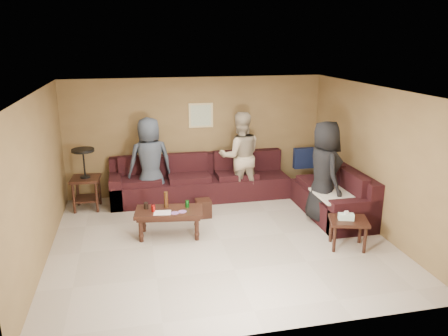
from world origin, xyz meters
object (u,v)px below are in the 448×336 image
end_table_left (85,178)px  sectional_sofa (244,189)px  side_table_right (348,223)px  person_right (324,172)px  person_left (150,162)px  person_middle (240,156)px  waste_bin (203,208)px  coffee_table (169,214)px

end_table_left → sectional_sofa: bearing=-7.6°
side_table_right → person_right: size_ratio=0.38×
sectional_sofa → person_right: size_ratio=2.48×
person_left → person_middle: bearing=167.3°
sectional_sofa → person_right: (1.21, -1.09, 0.61)m
person_middle → side_table_right: bearing=116.6°
side_table_right → person_right: bearing=86.6°
end_table_left → waste_bin: end_table_left is taller
person_middle → person_right: 1.88m
sectional_sofa → end_table_left: size_ratio=3.79×
end_table_left → person_middle: person_middle is taller
coffee_table → person_right: 2.89m
sectional_sofa → person_left: size_ratio=2.58×
coffee_table → person_middle: bearing=43.1°
sectional_sofa → person_middle: person_middle is taller
coffee_table → person_left: 1.67m
side_table_right → person_middle: 2.86m
end_table_left → person_left: (1.26, -0.01, 0.26)m
coffee_table → person_middle: person_middle is taller
sectional_sofa → person_left: bearing=167.8°
end_table_left → side_table_right: bearing=-31.9°
person_right → end_table_left: bearing=69.9°
side_table_right → person_left: size_ratio=0.39×
sectional_sofa → end_table_left: (-3.11, 0.41, 0.32)m
person_middle → waste_bin: bearing=44.8°
coffee_table → side_table_right: bearing=-20.7°
coffee_table → end_table_left: (-1.48, 1.59, 0.24)m
waste_bin → person_middle: bearing=41.9°
sectional_sofa → side_table_right: sectional_sofa is taller
end_table_left → person_left: 1.29m
side_table_right → sectional_sofa: bearing=117.1°
sectional_sofa → person_left: person_left is taller
side_table_right → person_middle: (-1.14, 2.58, 0.50)m
waste_bin → person_right: size_ratio=0.18×
sectional_sofa → person_middle: size_ratio=2.52×
waste_bin → person_middle: (0.93, 0.83, 0.76)m
sectional_sofa → end_table_left: 3.15m
coffee_table → person_right: (2.84, 0.08, 0.53)m
end_table_left → person_middle: bearing=-1.1°
coffee_table → waste_bin: coffee_table is taller
coffee_table → person_right: bearing=1.7°
coffee_table → side_table_right: coffee_table is taller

